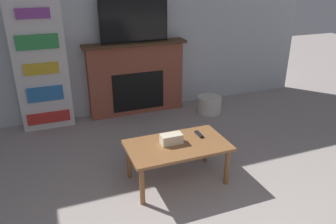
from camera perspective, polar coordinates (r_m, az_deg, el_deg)
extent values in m
cube|color=silver|center=(4.96, -9.75, 14.73)|extent=(6.56, 0.06, 2.70)
cube|color=brown|center=(5.08, -5.58, 5.67)|extent=(1.45, 0.22, 1.07)
cube|color=black|center=(5.02, -5.14, 3.56)|extent=(0.80, 0.01, 0.59)
cube|color=#4C331E|center=(4.92, -5.76, 11.76)|extent=(1.55, 0.28, 0.04)
cube|color=black|center=(4.87, -5.92, 15.54)|extent=(1.00, 0.03, 0.62)
cube|color=black|center=(4.85, -5.87, 15.52)|extent=(0.97, 0.01, 0.58)
cube|color=brown|center=(3.36, 1.65, -5.85)|extent=(1.03, 0.60, 0.03)
cylinder|color=brown|center=(3.16, -4.52, -12.72)|extent=(0.05, 0.05, 0.41)
cylinder|color=brown|center=(3.47, 10.22, -9.36)|extent=(0.05, 0.05, 0.41)
cylinder|color=brown|center=(3.54, -6.81, -8.44)|extent=(0.05, 0.05, 0.41)
cylinder|color=brown|center=(3.83, 6.56, -5.85)|extent=(0.05, 0.05, 0.41)
cube|color=beige|center=(3.35, 0.60, -4.68)|extent=(0.22, 0.12, 0.10)
cube|color=black|center=(3.54, 5.41, -3.87)|extent=(0.04, 0.15, 0.02)
cube|color=white|center=(4.80, -21.23, 7.47)|extent=(0.69, 0.26, 1.76)
cube|color=red|center=(4.88, -20.01, -0.90)|extent=(0.57, 0.03, 0.15)
cube|color=#2D70B7|center=(4.76, -20.58, 2.97)|extent=(0.47, 0.03, 0.20)
cube|color=gold|center=(4.66, -21.18, 7.04)|extent=(0.44, 0.03, 0.15)
cube|color=green|center=(4.58, -21.82, 11.25)|extent=(0.52, 0.03, 0.19)
cube|color=purple|center=(4.53, -22.50, 15.59)|extent=(0.41, 0.03, 0.13)
cylinder|color=silver|center=(5.20, 7.21, 1.30)|extent=(0.37, 0.37, 0.26)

